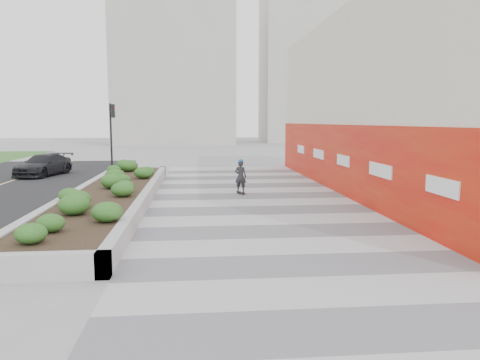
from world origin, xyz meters
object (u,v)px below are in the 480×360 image
object	(u,v)px
car_dark	(44,165)
traffic_signal_near	(112,128)
planter	(112,192)
skateboarder	(241,176)

from	to	relation	value
car_dark	traffic_signal_near	bearing A→B (deg)	24.71
planter	car_dark	world-z (taller)	car_dark
skateboarder	car_dark	size ratio (longest dim) A/B	0.36
planter	car_dark	bearing A→B (deg)	119.66
planter	traffic_signal_near	size ratio (longest dim) A/B	4.29
planter	traffic_signal_near	world-z (taller)	traffic_signal_near
skateboarder	car_dark	distance (m)	13.39
planter	car_dark	distance (m)	11.27
skateboarder	planter	bearing A→B (deg)	-177.20
planter	car_dark	xyz separation A→B (m)	(-5.58, 9.79, 0.20)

